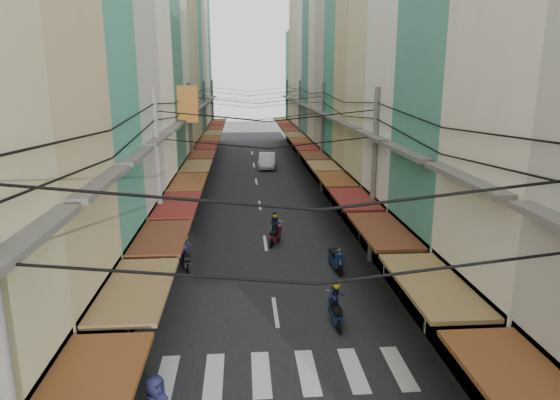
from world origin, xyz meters
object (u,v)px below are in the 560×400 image
market_umbrella (458,249)px  white_car (267,168)px  traffic_sign (401,250)px  bicycle (406,264)px

market_umbrella → white_car: bearing=101.0°
white_car → market_umbrella: (5.84, -29.99, 2.22)m
white_car → traffic_sign: size_ratio=1.83×
white_car → market_umbrella: 30.63m
white_car → market_umbrella: market_umbrella is taller
bicycle → traffic_sign: size_ratio=0.55×
white_car → traffic_sign: bearing=-78.6°
traffic_sign → market_umbrella: bearing=-16.2°
white_car → bicycle: size_ratio=3.31×
bicycle → traffic_sign: bearing=158.9°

